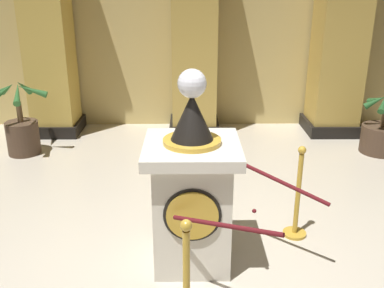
{
  "coord_description": "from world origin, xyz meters",
  "views": [
    {
      "loc": [
        -0.1,
        -3.2,
        2.49
      ],
      "look_at": [
        -0.07,
        0.34,
        1.17
      ],
      "focal_mm": 41.31,
      "sensor_mm": 36.0,
      "label": 1
    }
  ],
  "objects": [
    {
      "name": "back_wall",
      "position": [
        0.0,
        4.6,
        1.89
      ],
      "size": [
        10.82,
        0.16,
        3.78
      ],
      "primitive_type": "cube",
      "color": "tan",
      "rests_on": "ground_plane"
    },
    {
      "name": "potted_palm_left",
      "position": [
        -2.59,
        3.08,
        0.37
      ],
      "size": [
        0.82,
        0.85,
        1.14
      ],
      "color": "#4C3828",
      "rests_on": "ground_plane"
    },
    {
      "name": "column_centre_rear",
      "position": [
        0.0,
        4.09,
        1.8
      ],
      "size": [
        0.86,
        0.86,
        3.63
      ],
      "color": "black",
      "rests_on": "ground_plane"
    },
    {
      "name": "pedestal_clock",
      "position": [
        -0.07,
        0.33,
        0.71
      ],
      "size": [
        0.83,
        0.83,
        1.81
      ],
      "color": "silver",
      "rests_on": "ground_plane"
    },
    {
      "name": "stanchion_far",
      "position": [
        1.0,
        0.76,
        0.34
      ],
      "size": [
        0.24,
        0.24,
        0.98
      ],
      "color": "gold",
      "rests_on": "ground_plane"
    },
    {
      "name": "column_right",
      "position": [
        2.36,
        4.09,
        1.8
      ],
      "size": [
        0.9,
        0.9,
        3.63
      ],
      "color": "black",
      "rests_on": "ground_plane"
    },
    {
      "name": "velvet_rope",
      "position": [
        0.44,
        0.01,
        0.79
      ],
      "size": [
        1.34,
        1.34,
        0.22
      ],
      "color": "#591419"
    },
    {
      "name": "column_left",
      "position": [
        -2.36,
        4.09,
        1.8
      ],
      "size": [
        0.83,
        0.83,
        3.63
      ],
      "color": "black",
      "rests_on": "ground_plane"
    },
    {
      "name": "ground_plane",
      "position": [
        0.0,
        0.0,
        0.0
      ],
      "size": [
        10.82,
        10.82,
        0.0
      ],
      "primitive_type": "plane",
      "color": "beige"
    },
    {
      "name": "potted_palm_right",
      "position": [
        2.82,
        3.08,
        0.28
      ],
      "size": [
        0.66,
        0.59,
        0.94
      ],
      "color": "#4C3828",
      "rests_on": "ground_plane"
    }
  ]
}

